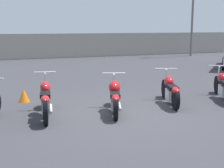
% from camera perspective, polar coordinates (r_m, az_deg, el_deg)
% --- Properties ---
extents(ground_plane, '(60.00, 60.00, 0.00)m').
position_cam_1_polar(ground_plane, '(8.03, 1.51, -5.31)').
color(ground_plane, '#38383D').
extents(fence_back, '(40.00, 0.04, 1.70)m').
position_cam_1_polar(fence_back, '(21.89, -12.84, 6.74)').
color(fence_back, '#9E998E').
rests_on(fence_back, ground_plane).
extents(motorcycle_slot_1, '(0.63, 2.16, 1.01)m').
position_cam_1_polar(motorcycle_slot_1, '(7.83, -12.03, -2.74)').
color(motorcycle_slot_1, black).
rests_on(motorcycle_slot_1, ground_plane).
extents(motorcycle_slot_2, '(0.88, 1.92, 0.94)m').
position_cam_1_polar(motorcycle_slot_2, '(8.02, 0.51, -2.26)').
color(motorcycle_slot_2, black).
rests_on(motorcycle_slot_2, ground_plane).
extents(motorcycle_slot_3, '(0.88, 1.92, 0.94)m').
position_cam_1_polar(motorcycle_slot_3, '(9.03, 10.63, -1.11)').
color(motorcycle_slot_3, black).
rests_on(motorcycle_slot_3, ground_plane).
extents(motorcycle_slot_4, '(1.14, 1.97, 0.95)m').
position_cam_1_polar(motorcycle_slot_4, '(10.04, 19.73, -0.38)').
color(motorcycle_slot_4, black).
rests_on(motorcycle_slot_4, ground_plane).
extents(traffic_cone_near, '(0.33, 0.33, 0.39)m').
position_cam_1_polar(traffic_cone_near, '(9.50, -15.83, -2.01)').
color(traffic_cone_near, orange).
rests_on(traffic_cone_near, ground_plane).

